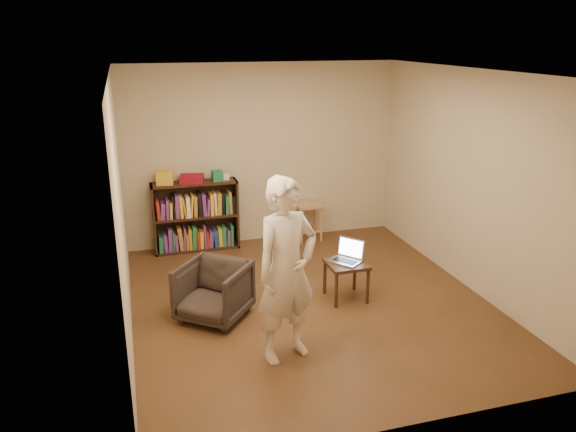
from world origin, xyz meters
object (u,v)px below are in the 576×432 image
object	(u,v)px
bookshelf	(196,220)
side_table	(346,269)
armchair	(214,291)
person	(287,270)
laptop	(347,256)
stool	(308,210)

from	to	relation	value
bookshelf	side_table	distance (m)	2.56
bookshelf	armchair	bearing A→B (deg)	-92.42
bookshelf	person	distance (m)	3.15
armchair	person	distance (m)	1.24
side_table	person	size ratio (longest dim) A/B	0.25
side_table	armchair	bearing A→B (deg)	-178.30
armchair	laptop	world-z (taller)	laptop
stool	armchair	xyz separation A→B (m)	(-1.76, -2.07, -0.14)
laptop	person	size ratio (longest dim) A/B	0.25
armchair	side_table	bearing A→B (deg)	40.35
armchair	person	world-z (taller)	person
laptop	person	bearing A→B (deg)	-84.02
armchair	side_table	xyz separation A→B (m)	(1.56, 0.05, 0.06)
side_table	person	bearing A→B (deg)	-135.44
bookshelf	laptop	bearing A→B (deg)	-53.79
side_table	laptop	bearing A→B (deg)	59.46
bookshelf	person	bearing A→B (deg)	-81.45
stool	armchair	distance (m)	2.72
side_table	stool	bearing A→B (deg)	84.26
side_table	person	xyz separation A→B (m)	(-1.00, -0.99, 0.51)
stool	laptop	size ratio (longest dim) A/B	1.29
armchair	side_table	size ratio (longest dim) A/B	1.53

